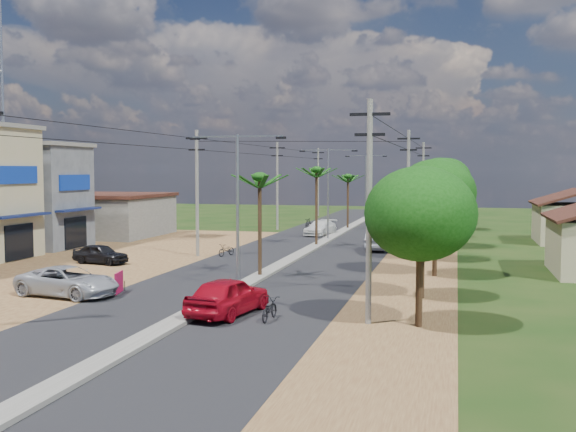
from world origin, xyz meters
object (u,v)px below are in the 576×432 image
car_silver_mid (377,241)px  moto_rider_east (269,310)px  roadside_sign (119,283)px  car_red_near (228,297)px  car_parked_dark (100,254)px  car_white_far (320,228)px  car_parked_silver (68,282)px

car_silver_mid → moto_rider_east: car_silver_mid is taller
moto_rider_east → roadside_sign: (-8.98, 4.08, 0.08)m
car_red_near → car_silver_mid: size_ratio=1.08×
car_parked_dark → moto_rider_east: 20.18m
car_white_far → moto_rider_east: car_white_far is taller
moto_rider_east → roadside_sign: bearing=-21.6°
car_parked_silver → moto_rider_east: (10.98, -2.69, -0.27)m
car_silver_mid → car_white_far: bearing=-61.5°
car_white_far → car_parked_dark: (-10.23, -22.29, -0.04)m
car_white_far → car_parked_silver: bearing=-89.9°
car_parked_dark → car_parked_silver: bearing=-147.2°
car_silver_mid → moto_rider_east: (-1.52, -25.08, -0.28)m
car_parked_silver → roadside_sign: (2.00, 1.39, -0.18)m
car_white_far → car_parked_silver: (-6.00, -32.85, 0.04)m
car_red_near → car_parked_dark: 18.32m
car_red_near → car_white_far: size_ratio=1.02×
moto_rider_east → car_red_near: bearing=-13.3°
car_silver_mid → car_white_far: size_ratio=0.94×
car_parked_dark → roadside_sign: bearing=-134.8°
roadside_sign → car_parked_silver: bearing=-158.1°
moto_rider_east → roadside_sign: size_ratio=1.34×
roadside_sign → moto_rider_east: bearing=-37.4°
car_red_near → car_parked_dark: size_ratio=1.27×
car_red_near → car_parked_silver: (-9.00, 2.12, -0.10)m
car_red_near → car_parked_silver: car_red_near is taller
car_parked_silver → moto_rider_east: 11.31m
car_red_near → car_white_far: 35.09m
car_parked_silver → car_silver_mid: bearing=-19.3°
car_red_near → roadside_sign: size_ratio=3.72×
car_parked_silver → car_red_near: bearing=-93.4°
car_parked_silver → roadside_sign: bearing=-45.3°
car_silver_mid → car_white_far: 12.31m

